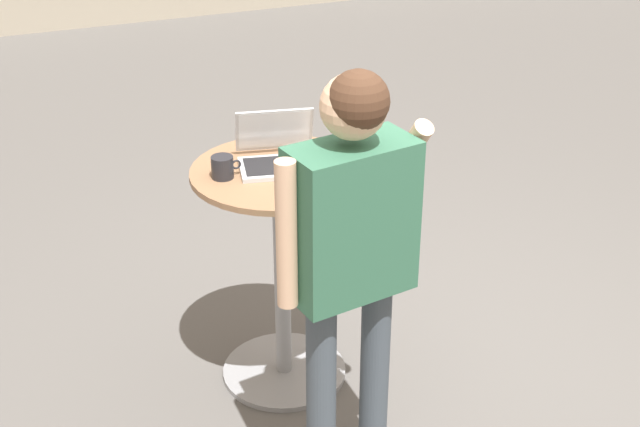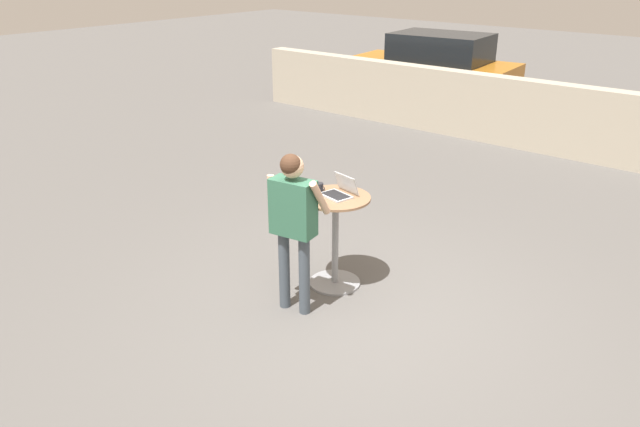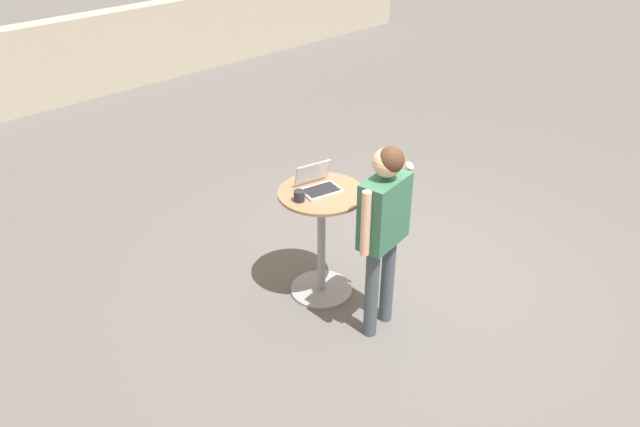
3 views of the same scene
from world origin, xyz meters
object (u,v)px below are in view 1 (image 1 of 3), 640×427
at_px(laptop, 278,154).
at_px(cafe_table, 282,256).
at_px(standing_person, 351,238).
at_px(coffee_mug, 223,167).

bearing_deg(laptop, cafe_table, -101.53).
height_order(cafe_table, standing_person, standing_person).
bearing_deg(standing_person, cafe_table, 91.17).
relative_size(cafe_table, coffee_mug, 8.43).
xyz_separation_m(laptop, standing_person, (0.00, -0.72, -0.02)).
distance_m(cafe_table, coffee_mug, 0.50).
xyz_separation_m(cafe_table, laptop, (0.01, 0.05, 0.45)).
bearing_deg(standing_person, laptop, 90.24).
distance_m(cafe_table, standing_person, 0.80).
xyz_separation_m(laptop, coffee_mug, (-0.24, -0.04, -0.00)).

